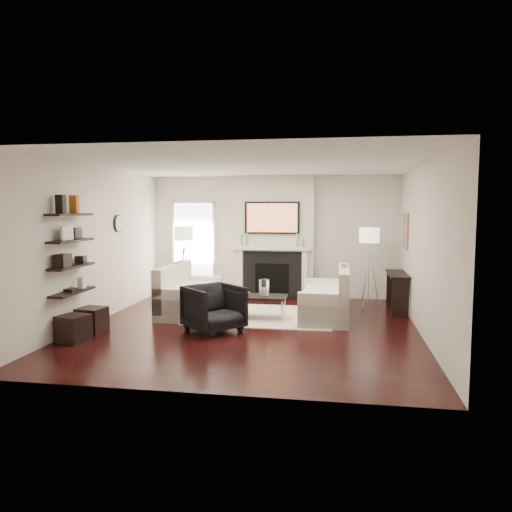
% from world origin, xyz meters
% --- Properties ---
extents(room_envelope, '(6.00, 6.00, 6.00)m').
position_xyz_m(room_envelope, '(0.00, 0.00, 1.35)').
color(room_envelope, black).
rests_on(room_envelope, ground).
extents(chimney_breast, '(1.80, 0.25, 2.70)m').
position_xyz_m(chimney_breast, '(0.00, 2.88, 1.35)').
color(chimney_breast, silver).
rests_on(chimney_breast, floor).
extents(fireplace_surround, '(1.30, 0.02, 1.04)m').
position_xyz_m(fireplace_surround, '(0.00, 2.74, 0.52)').
color(fireplace_surround, black).
rests_on(fireplace_surround, floor).
extents(firebox, '(0.75, 0.02, 0.65)m').
position_xyz_m(firebox, '(0.00, 2.73, 0.45)').
color(firebox, black).
rests_on(firebox, floor).
extents(mantel_pilaster_l, '(0.12, 0.08, 1.10)m').
position_xyz_m(mantel_pilaster_l, '(-0.72, 2.71, 0.55)').
color(mantel_pilaster_l, white).
rests_on(mantel_pilaster_l, floor).
extents(mantel_pilaster_r, '(0.12, 0.08, 1.10)m').
position_xyz_m(mantel_pilaster_r, '(0.72, 2.71, 0.55)').
color(mantel_pilaster_r, white).
rests_on(mantel_pilaster_r, floor).
extents(mantel_shelf, '(1.70, 0.18, 0.07)m').
position_xyz_m(mantel_shelf, '(0.00, 2.69, 1.12)').
color(mantel_shelf, white).
rests_on(mantel_shelf, chimney_breast).
extents(tv_body, '(1.20, 0.06, 0.70)m').
position_xyz_m(tv_body, '(0.00, 2.71, 1.78)').
color(tv_body, black).
rests_on(tv_body, chimney_breast).
extents(tv_screen, '(1.10, 0.00, 0.62)m').
position_xyz_m(tv_screen, '(0.00, 2.68, 1.78)').
color(tv_screen, '#BF723F').
rests_on(tv_screen, tv_body).
extents(candlestick_l_tall, '(0.04, 0.04, 0.30)m').
position_xyz_m(candlestick_l_tall, '(-0.55, 2.70, 1.30)').
color(candlestick_l_tall, silver).
rests_on(candlestick_l_tall, mantel_shelf).
extents(candlestick_l_short, '(0.04, 0.04, 0.24)m').
position_xyz_m(candlestick_l_short, '(-0.68, 2.70, 1.27)').
color(candlestick_l_short, silver).
rests_on(candlestick_l_short, mantel_shelf).
extents(candlestick_r_tall, '(0.04, 0.04, 0.30)m').
position_xyz_m(candlestick_r_tall, '(0.55, 2.70, 1.30)').
color(candlestick_r_tall, silver).
rests_on(candlestick_r_tall, mantel_shelf).
extents(candlestick_r_short, '(0.04, 0.04, 0.24)m').
position_xyz_m(candlestick_r_short, '(0.68, 2.70, 1.27)').
color(candlestick_r_short, silver).
rests_on(candlestick_r_short, mantel_shelf).
extents(hallway_panel, '(0.90, 0.02, 2.10)m').
position_xyz_m(hallway_panel, '(-1.85, 2.98, 1.05)').
color(hallway_panel, white).
rests_on(hallway_panel, floor).
extents(door_trim_l, '(0.06, 0.06, 2.16)m').
position_xyz_m(door_trim_l, '(-2.33, 2.96, 1.05)').
color(door_trim_l, white).
rests_on(door_trim_l, floor).
extents(door_trim_r, '(0.06, 0.06, 2.16)m').
position_xyz_m(door_trim_r, '(-1.37, 2.96, 1.05)').
color(door_trim_r, white).
rests_on(door_trim_r, floor).
extents(door_trim_top, '(1.02, 0.06, 0.06)m').
position_xyz_m(door_trim_top, '(-1.85, 2.96, 2.13)').
color(door_trim_top, white).
rests_on(door_trim_top, wall_back).
extents(rug, '(2.60, 2.00, 0.01)m').
position_xyz_m(rug, '(0.06, 0.95, 0.01)').
color(rug, beige).
rests_on(rug, floor).
extents(loveseat_left_base, '(0.85, 1.80, 0.42)m').
position_xyz_m(loveseat_left_base, '(-1.33, 0.95, 0.21)').
color(loveseat_left_base, white).
rests_on(loveseat_left_base, floor).
extents(loveseat_left_back, '(0.18, 1.80, 0.80)m').
position_xyz_m(loveseat_left_back, '(-1.66, 0.95, 0.53)').
color(loveseat_left_back, white).
rests_on(loveseat_left_back, floor).
extents(loveseat_left_arm_n, '(0.85, 0.18, 0.60)m').
position_xyz_m(loveseat_left_arm_n, '(-1.33, 0.14, 0.30)').
color(loveseat_left_arm_n, white).
rests_on(loveseat_left_arm_n, floor).
extents(loveseat_left_arm_s, '(0.85, 0.18, 0.60)m').
position_xyz_m(loveseat_left_arm_s, '(-1.33, 1.76, 0.30)').
color(loveseat_left_arm_s, white).
rests_on(loveseat_left_arm_s, floor).
extents(loveseat_left_cushion, '(0.63, 1.44, 0.10)m').
position_xyz_m(loveseat_left_cushion, '(-1.28, 0.95, 0.47)').
color(loveseat_left_cushion, white).
rests_on(loveseat_left_cushion, loveseat_left_base).
extents(pillow_left_orange, '(0.10, 0.42, 0.42)m').
position_xyz_m(pillow_left_orange, '(-1.66, 1.25, 0.73)').
color(pillow_left_orange, '#9E5013').
rests_on(pillow_left_orange, loveseat_left_cushion).
extents(pillow_left_charcoal, '(0.10, 0.40, 0.40)m').
position_xyz_m(pillow_left_charcoal, '(-1.66, 0.65, 0.72)').
color(pillow_left_charcoal, black).
rests_on(pillow_left_charcoal, loveseat_left_cushion).
extents(loveseat_right_base, '(0.85, 1.80, 0.42)m').
position_xyz_m(loveseat_right_base, '(1.21, 0.95, 0.21)').
color(loveseat_right_base, white).
rests_on(loveseat_right_base, floor).
extents(loveseat_right_back, '(0.18, 1.80, 0.80)m').
position_xyz_m(loveseat_right_back, '(1.55, 0.95, 0.53)').
color(loveseat_right_back, white).
rests_on(loveseat_right_back, floor).
extents(loveseat_right_arm_n, '(0.85, 0.18, 0.60)m').
position_xyz_m(loveseat_right_arm_n, '(1.21, 0.14, 0.30)').
color(loveseat_right_arm_n, white).
rests_on(loveseat_right_arm_n, floor).
extents(loveseat_right_arm_s, '(0.85, 0.18, 0.60)m').
position_xyz_m(loveseat_right_arm_s, '(1.21, 1.76, 0.30)').
color(loveseat_right_arm_s, white).
rests_on(loveseat_right_arm_s, floor).
extents(loveseat_right_cushion, '(0.63, 1.44, 0.10)m').
position_xyz_m(loveseat_right_cushion, '(1.16, 0.95, 0.47)').
color(loveseat_right_cushion, white).
rests_on(loveseat_right_cushion, loveseat_right_base).
extents(pillow_right_orange, '(0.10, 0.42, 0.42)m').
position_xyz_m(pillow_right_orange, '(1.55, 1.25, 0.73)').
color(pillow_right_orange, '#9E5013').
rests_on(pillow_right_orange, loveseat_right_cushion).
extents(pillow_right_charcoal, '(0.10, 0.40, 0.40)m').
position_xyz_m(pillow_right_charcoal, '(1.55, 0.65, 0.72)').
color(pillow_right_charcoal, black).
rests_on(pillow_right_charcoal, loveseat_right_cushion).
extents(coffee_table, '(1.10, 0.55, 0.04)m').
position_xyz_m(coffee_table, '(-0.02, 0.71, 0.40)').
color(coffee_table, black).
rests_on(coffee_table, floor).
extents(coffee_leg_nw, '(0.02, 0.02, 0.38)m').
position_xyz_m(coffee_leg_nw, '(-0.52, 0.49, 0.19)').
color(coffee_leg_nw, silver).
rests_on(coffee_leg_nw, floor).
extents(coffee_leg_ne, '(0.02, 0.02, 0.38)m').
position_xyz_m(coffee_leg_ne, '(0.48, 0.49, 0.19)').
color(coffee_leg_ne, silver).
rests_on(coffee_leg_ne, floor).
extents(coffee_leg_sw, '(0.02, 0.02, 0.38)m').
position_xyz_m(coffee_leg_sw, '(-0.52, 0.93, 0.19)').
color(coffee_leg_sw, silver).
rests_on(coffee_leg_sw, floor).
extents(coffee_leg_se, '(0.02, 0.02, 0.38)m').
position_xyz_m(coffee_leg_se, '(0.48, 0.93, 0.19)').
color(coffee_leg_se, silver).
rests_on(coffee_leg_se, floor).
extents(hurricane_glass, '(0.18, 0.18, 0.32)m').
position_xyz_m(hurricane_glass, '(0.13, 0.71, 0.56)').
color(hurricane_glass, white).
rests_on(hurricane_glass, coffee_table).
extents(hurricane_candle, '(0.10, 0.10, 0.14)m').
position_xyz_m(hurricane_candle, '(0.13, 0.71, 0.50)').
color(hurricane_candle, white).
rests_on(hurricane_candle, coffee_table).
extents(copper_bowl, '(0.29, 0.29, 0.05)m').
position_xyz_m(copper_bowl, '(-0.27, 0.71, 0.45)').
color(copper_bowl, '#D14822').
rests_on(copper_bowl, coffee_table).
extents(armchair, '(1.11, 1.11, 0.83)m').
position_xyz_m(armchair, '(-0.54, -0.33, 0.42)').
color(armchair, black).
rests_on(armchair, floor).
extents(lamp_left_post, '(0.02, 0.02, 1.20)m').
position_xyz_m(lamp_left_post, '(-1.85, 2.22, 0.60)').
color(lamp_left_post, silver).
rests_on(lamp_left_post, floor).
extents(lamp_left_shade, '(0.40, 0.40, 0.30)m').
position_xyz_m(lamp_left_shade, '(-1.85, 2.22, 1.45)').
color(lamp_left_shade, white).
rests_on(lamp_left_shade, lamp_left_post).
extents(lamp_left_leg_a, '(0.25, 0.02, 1.23)m').
position_xyz_m(lamp_left_leg_a, '(-1.74, 2.22, 0.60)').
color(lamp_left_leg_a, silver).
rests_on(lamp_left_leg_a, floor).
extents(lamp_left_leg_b, '(0.14, 0.22, 1.23)m').
position_xyz_m(lamp_left_leg_b, '(-1.91, 2.32, 0.60)').
color(lamp_left_leg_b, silver).
rests_on(lamp_left_leg_b, floor).
extents(lamp_left_leg_c, '(0.14, 0.22, 1.23)m').
position_xyz_m(lamp_left_leg_c, '(-1.91, 2.13, 0.60)').
color(lamp_left_leg_c, silver).
rests_on(lamp_left_leg_c, floor).
extents(lamp_right_post, '(0.02, 0.02, 1.20)m').
position_xyz_m(lamp_right_post, '(2.05, 2.23, 0.60)').
color(lamp_right_post, silver).
rests_on(lamp_right_post, floor).
extents(lamp_right_shade, '(0.40, 0.40, 0.30)m').
position_xyz_m(lamp_right_shade, '(2.05, 2.23, 1.45)').
color(lamp_right_shade, white).
rests_on(lamp_right_shade, lamp_right_post).
extents(lamp_right_leg_a, '(0.25, 0.02, 1.23)m').
position_xyz_m(lamp_right_leg_a, '(2.16, 2.23, 0.60)').
color(lamp_right_leg_a, silver).
rests_on(lamp_right_leg_a, floor).
extents(lamp_right_leg_b, '(0.14, 0.22, 1.23)m').
position_xyz_m(lamp_right_leg_b, '(2.00, 2.32, 0.60)').
color(lamp_right_leg_b, silver).
rests_on(lamp_right_leg_b, floor).
extents(lamp_right_leg_c, '(0.14, 0.22, 1.23)m').
position_xyz_m(lamp_right_leg_c, '(1.99, 2.13, 0.60)').
color(lamp_right_leg_c, silver).
rests_on(lamp_right_leg_c, floor).
extents(console_top, '(0.35, 1.20, 0.04)m').
position_xyz_m(console_top, '(2.57, 1.76, 0.73)').
color(console_top, black).
rests_on(console_top, floor).
extents(console_leg_n, '(0.30, 0.04, 0.71)m').
position_xyz_m(console_leg_n, '(2.57, 1.21, 0.35)').
color(console_leg_n, black).
rests_on(console_leg_n, floor).
extents(console_leg_s, '(0.30, 0.04, 0.71)m').
position_xyz_m(console_leg_s, '(2.57, 2.31, 0.35)').
color(console_leg_s, black).
rests_on(console_leg_s, floor).
extents(wall_art, '(0.03, 0.70, 0.70)m').
position_xyz_m(wall_art, '(2.73, 2.05, 1.55)').
color(wall_art, '#A66453').
rests_on(wall_art, wall_right).
extents(shelf_bottom, '(0.25, 1.00, 0.03)m').
position_xyz_m(shelf_bottom, '(-2.62, -1.00, 0.70)').
color(shelf_bottom, black).
rests_on(shelf_bottom, wall_left).
extents(shelf_lower, '(0.25, 1.00, 0.04)m').
position_xyz_m(shelf_lower, '(-2.62, -1.00, 1.10)').
color(shelf_lower, black).
rests_on(shelf_lower, wall_left).
extents(shelf_upper, '(0.25, 1.00, 0.04)m').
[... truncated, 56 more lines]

